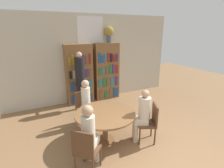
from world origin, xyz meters
TOP-DOWN VIEW (x-y plane):
  - ground_plane at (0.00, 0.00)m, footprint 16.00×16.00m
  - wall_back at (0.00, 3.84)m, footprint 6.40×0.07m
  - bookshelf_left at (-0.51, 3.64)m, footprint 0.90×0.34m
  - bookshelf_right at (0.51, 3.64)m, footprint 0.90×0.34m
  - flower_vase at (0.62, 3.65)m, footprint 0.33×0.33m
  - reading_table at (-0.67, 1.20)m, footprint 1.35×1.35m
  - chair_near_camera at (-1.38, 0.47)m, footprint 0.57×0.57m
  - chair_left_side at (-0.85, 2.20)m, footprint 0.46×0.46m
  - chair_far_side at (0.24, 0.76)m, footprint 0.53×0.53m
  - seated_reader_left at (-0.82, 2.02)m, footprint 0.28×0.37m
  - seated_reader_right at (0.08, 0.84)m, footprint 0.41×0.38m
  - seated_reader_back at (-1.25, 0.60)m, footprint 0.40×0.40m
  - librarian_standing at (-0.63, 3.14)m, footprint 0.29×0.56m

SIDE VIEW (x-z plane):
  - ground_plane at x=0.00m, z-range 0.00..0.00m
  - chair_near_camera at x=-1.38m, z-range 0.06..0.96m
  - chair_left_side at x=-0.85m, z-range 0.06..0.96m
  - chair_far_side at x=0.24m, z-range 0.06..0.96m
  - reading_table at x=-0.67m, z-range 0.26..0.97m
  - seated_reader_right at x=0.08m, z-range 0.09..1.33m
  - seated_reader_left at x=-0.82m, z-range 0.08..1.36m
  - seated_reader_back at x=-1.25m, z-range 0.09..1.36m
  - bookshelf_right at x=0.51m, z-range 0.00..2.03m
  - bookshelf_left at x=-0.51m, z-range 0.00..2.03m
  - librarian_standing at x=-0.63m, z-range 0.21..2.06m
  - wall_back at x=0.00m, z-range 0.01..3.01m
  - flower_vase at x=0.62m, z-range 2.11..2.67m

